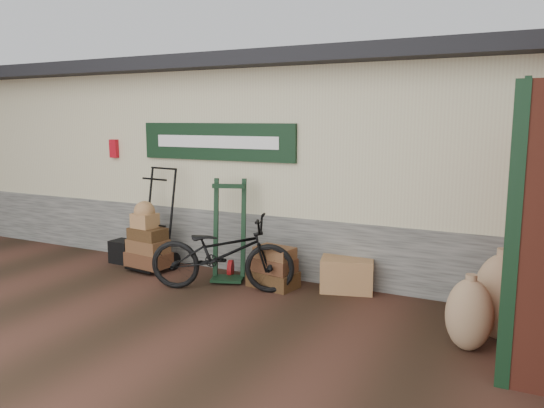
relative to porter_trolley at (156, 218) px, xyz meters
The scene contains 10 objects.
ground 1.53m from the porter_trolley, 26.49° to the right, with size 80.00×80.00×0.00m, color black.
station_building 2.58m from the porter_trolley, 61.58° to the left, with size 14.40×4.10×3.20m.
porter_trolley is the anchor object (origin of this frame).
green_barrow 1.31m from the porter_trolley, ahead, with size 0.52×0.44×1.44m, color black, non-canonical shape.
suitcase_stack 2.09m from the porter_trolley, ahead, with size 0.65×0.41×0.57m, color #392512, non-canonical shape.
wicker_hamper 3.05m from the porter_trolley, ahead, with size 0.69×0.45×0.45m, color brown.
black_trunk 0.92m from the porter_trolley, behind, with size 0.36×0.31×0.36m, color black.
bicycle 1.56m from the porter_trolley, 17.41° to the right, with size 1.96×0.68×1.14m, color black.
burlap_sack_left 4.96m from the porter_trolley, ahead, with size 0.57×0.48×0.91m, color #90694D.
burlap_sack_right 4.78m from the porter_trolley, 11.63° to the right, with size 0.46×0.39×0.73m, color #90694D.
Camera 1 is at (3.99, -5.73, 2.29)m, focal length 35.00 mm.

